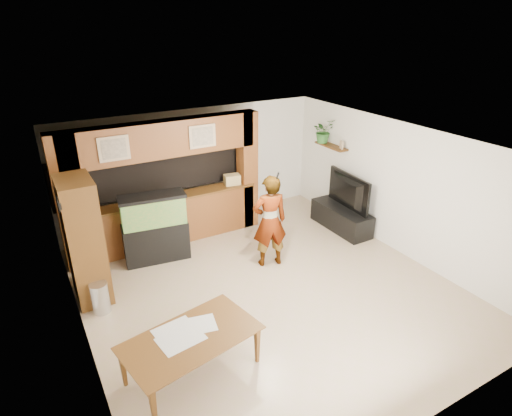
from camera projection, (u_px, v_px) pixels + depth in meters
floor at (268, 288)px, 7.55m from camera, size 6.50×6.50×0.00m
ceiling at (270, 146)px, 6.48m from camera, size 6.50×6.50×0.00m
wall_back at (193, 167)px, 9.58m from camera, size 6.00×0.00×6.00m
wall_left at (75, 272)px, 5.65m from camera, size 0.00×6.50×6.50m
wall_right at (399, 189)px, 8.38m from camera, size 0.00×6.50×6.50m
partition at (161, 182)px, 8.66m from camera, size 4.20×0.99×2.60m
wall_clock at (59, 204)px, 6.21m from camera, size 0.05×0.25×0.25m
wall_shelf at (331, 146)px, 9.69m from camera, size 0.25×0.90×0.04m
pantry_cabinet at (84, 241)px, 6.93m from camera, size 0.53×0.87×2.13m
trash_can at (100, 298)px, 6.86m from camera, size 0.29×0.29×0.53m
aquarium at (155, 229)px, 8.20m from camera, size 1.23×0.46×1.36m
tv_stand at (341, 218)px, 9.58m from camera, size 0.56×1.52×0.51m
television at (344, 192)px, 9.32m from camera, size 0.26×1.34×0.77m
photo_frame at (341, 145)px, 9.37m from camera, size 0.06×0.14×0.18m
potted_plant at (323, 131)px, 9.77m from camera, size 0.50×0.44×0.54m
person at (270, 221)px, 7.95m from camera, size 0.74×0.57×1.81m
microphone at (278, 176)px, 7.46m from camera, size 0.03×0.10×0.15m
dining_table at (194, 357)px, 5.62m from camera, size 1.90×1.29×0.62m
newspaper_a at (181, 339)px, 5.47m from camera, size 0.62×0.49×0.01m
newspaper_b at (175, 331)px, 5.62m from camera, size 0.57×0.45×0.01m
newspaper_c at (197, 325)px, 5.71m from camera, size 0.56×0.46×0.01m
counter_box at (232, 180)px, 9.27m from camera, size 0.36×0.27×0.22m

